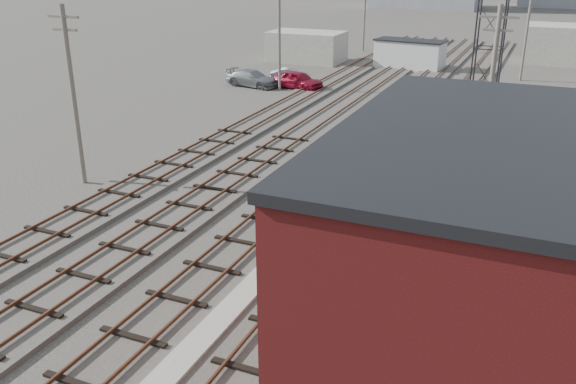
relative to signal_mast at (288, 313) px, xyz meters
The scene contains 21 objects.
ground 50.84m from the signal_mast, 94.18° to the left, with size 320.00×320.00×0.00m, color #282621.
track_right 29.76m from the signal_mast, 92.32° to the left, with size 3.20×90.00×0.39m.
track_mid_right 30.19m from the signal_mast, 99.95° to the left, with size 3.20×90.00×0.39m.
track_mid_left 31.13m from the signal_mast, 107.24° to the left, with size 3.20×90.00×0.39m.
track_left 32.54m from the signal_mast, 114.00° to the left, with size 3.20×90.00×0.39m.
platform_curb 6.10m from the signal_mast, 124.56° to the left, with size 0.90×28.00×0.26m, color gray.
brick_building 4.78m from the signal_mast, 34.84° to the left, with size 6.54×12.20×7.22m.
lattice_tower 26.20m from the signal_mast, 85.99° to the left, with size 1.60×1.60×15.00m.
utility_pole_left_a 19.53m from the signal_mast, 146.69° to the left, with size 1.80×0.24×9.00m.
utility_pole_left_b 39.22m from the signal_mast, 114.44° to the left, with size 1.80×0.24×9.00m.
utility_pole_left_c 62.82m from the signal_mast, 104.96° to the left, with size 1.80×0.24×9.00m.
utility_pole_right_a 19.00m from the signal_mast, 81.46° to the left, with size 1.80×0.24×9.00m.
utility_pole_right_b 48.78m from the signal_mast, 86.71° to the left, with size 1.80×0.24×9.00m.
shed_left 54.35m from the signal_mast, 111.25° to the left, with size 8.00×5.00×3.20m, color gray.
shed_right 60.88m from the signal_mast, 85.01° to the left, with size 6.00×6.00×4.00m, color gray.
signal_mast is the anchor object (origin of this frame).
switch_stand 24.43m from the signal_mast, 102.71° to the left, with size 0.37×0.37×1.40m.
site_trailer 51.15m from the signal_mast, 99.24° to the left, with size 7.34×3.86×2.96m.
car_red 39.75m from the signal_mast, 112.01° to the left, with size 1.84×4.57×1.56m, color maroon.
car_silver 42.93m from the signal_mast, 113.06° to the left, with size 1.31×3.76×1.24m, color #AEAFB6.
car_grey 40.97m from the signal_mast, 117.88° to the left, with size 2.04×5.01×1.45m, color slate.
Camera 1 is at (9.12, -3.17, 11.24)m, focal length 38.00 mm.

